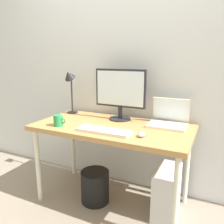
{
  "coord_description": "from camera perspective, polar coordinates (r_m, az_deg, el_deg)",
  "views": [
    {
      "loc": [
        0.82,
        -1.72,
        1.32
      ],
      "look_at": [
        0.0,
        0.0,
        0.86
      ],
      "focal_mm": 36.74,
      "sensor_mm": 36.0,
      "label": 1
    }
  ],
  "objects": [
    {
      "name": "coffee_mug",
      "position": [
        2.02,
        -13.2,
        -2.08
      ],
      "size": [
        0.12,
        0.08,
        0.1
      ],
      "color": "#268C4C",
      "rests_on": "desk"
    },
    {
      "name": "laptop",
      "position": [
        2.04,
        13.88,
        -1.62
      ],
      "size": [
        0.32,
        0.26,
        0.23
      ],
      "color": "silver",
      "rests_on": "desk"
    },
    {
      "name": "ground_plane",
      "position": [
        2.32,
        0.0,
        -21.14
      ],
      "size": [
        6.0,
        6.0,
        0.0
      ],
      "primitive_type": "plane",
      "color": "gray"
    },
    {
      "name": "wastebasket",
      "position": [
        2.24,
        -4.23,
        -17.99
      ],
      "size": [
        0.26,
        0.26,
        0.3
      ],
      "primitive_type": "cylinder",
      "color": "black",
      "rests_on": "ground_plane"
    },
    {
      "name": "keyboard",
      "position": [
        1.81,
        -2.04,
        -4.73
      ],
      "size": [
        0.44,
        0.14,
        0.02
      ],
      "primitive_type": "cube",
      "color": "silver",
      "rests_on": "desk"
    },
    {
      "name": "mouse",
      "position": [
        1.73,
        7.44,
        -5.53
      ],
      "size": [
        0.06,
        0.09,
        0.03
      ],
      "primitive_type": "ellipsoid",
      "color": "#B2B2B7",
      "rests_on": "desk"
    },
    {
      "name": "back_wall",
      "position": [
        2.27,
        4.44,
        13.05
      ],
      "size": [
        4.4,
        0.04,
        2.6
      ],
      "primitive_type": "cube",
      "color": "silver",
      "rests_on": "ground_plane"
    },
    {
      "name": "desk",
      "position": [
        2.01,
        0.0,
        -5.2
      ],
      "size": [
        1.36,
        0.68,
        0.74
      ],
      "color": "#B7844C",
      "rests_on": "ground_plane"
    },
    {
      "name": "monitor",
      "position": [
        2.12,
        2.05,
        5.08
      ],
      "size": [
        0.49,
        0.2,
        0.47
      ],
      "color": "#232328",
      "rests_on": "desk"
    },
    {
      "name": "desk_lamp",
      "position": [
        2.39,
        -10.52,
        7.4
      ],
      "size": [
        0.11,
        0.16,
        0.47
      ],
      "color": "#232328",
      "rests_on": "desk"
    },
    {
      "name": "computer_tower",
      "position": [
        2.1,
        13.47,
        -18.79
      ],
      "size": [
        0.18,
        0.36,
        0.42
      ],
      "primitive_type": "cube",
      "color": "silver",
      "rests_on": "ground_plane"
    }
  ]
}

